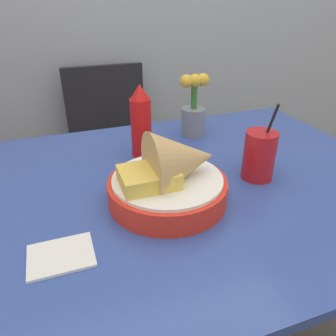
{
  "coord_description": "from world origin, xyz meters",
  "views": [
    {
      "loc": [
        -0.26,
        -0.68,
        1.18
      ],
      "look_at": [
        -0.02,
        -0.02,
        0.8
      ],
      "focal_mm": 35.0,
      "sensor_mm": 36.0,
      "label": 1
    }
  ],
  "objects_px": {
    "food_basket": "(172,177)",
    "ketchup_bottle": "(141,123)",
    "drink_cup": "(259,157)",
    "flower_vase": "(194,111)",
    "chair_far_window": "(111,139)"
  },
  "relations": [
    {
      "from": "food_basket",
      "to": "ketchup_bottle",
      "type": "height_order",
      "value": "ketchup_bottle"
    },
    {
      "from": "food_basket",
      "to": "ketchup_bottle",
      "type": "distance_m",
      "value": 0.26
    },
    {
      "from": "food_basket",
      "to": "drink_cup",
      "type": "bearing_deg",
      "value": 5.65
    },
    {
      "from": "ketchup_bottle",
      "to": "drink_cup",
      "type": "relative_size",
      "value": 1.04
    },
    {
      "from": "flower_vase",
      "to": "chair_far_window",
      "type": "bearing_deg",
      "value": 107.94
    },
    {
      "from": "food_basket",
      "to": "drink_cup",
      "type": "distance_m",
      "value": 0.25
    },
    {
      "from": "chair_far_window",
      "to": "ketchup_bottle",
      "type": "bearing_deg",
      "value": -91.7
    },
    {
      "from": "drink_cup",
      "to": "chair_far_window",
      "type": "bearing_deg",
      "value": 104.19
    },
    {
      "from": "food_basket",
      "to": "chair_far_window",
      "type": "bearing_deg",
      "value": 88.82
    },
    {
      "from": "chair_far_window",
      "to": "drink_cup",
      "type": "relative_size",
      "value": 4.13
    },
    {
      "from": "chair_far_window",
      "to": "ketchup_bottle",
      "type": "height_order",
      "value": "ketchup_bottle"
    },
    {
      "from": "chair_far_window",
      "to": "food_basket",
      "type": "height_order",
      "value": "food_basket"
    },
    {
      "from": "ketchup_bottle",
      "to": "drink_cup",
      "type": "height_order",
      "value": "ketchup_bottle"
    },
    {
      "from": "ketchup_bottle",
      "to": "flower_vase",
      "type": "bearing_deg",
      "value": 25.14
    },
    {
      "from": "flower_vase",
      "to": "food_basket",
      "type": "bearing_deg",
      "value": -120.52
    }
  ]
}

